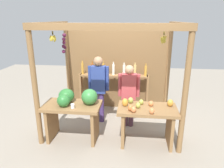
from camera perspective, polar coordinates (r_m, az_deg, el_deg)
ground_plane at (r=5.02m, az=0.25°, el=-10.77°), size 12.00×12.00×0.00m
market_stall at (r=4.95m, az=0.76°, el=5.71°), size 2.81×2.04×2.32m
fruit_counter_left at (r=4.21m, az=-10.46°, el=-6.28°), size 1.13×0.64×1.08m
fruit_counter_right at (r=4.10m, az=9.44°, el=-9.01°), size 1.13×0.64×0.92m
bottle_shelf_unit at (r=5.38m, az=0.43°, el=0.48°), size 1.80×0.22×1.35m
vendor_man at (r=4.75m, az=-3.71°, el=-0.02°), size 0.48×0.21×1.59m
vendor_woman at (r=4.59m, az=4.68°, el=-1.99°), size 0.48×0.20×1.44m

